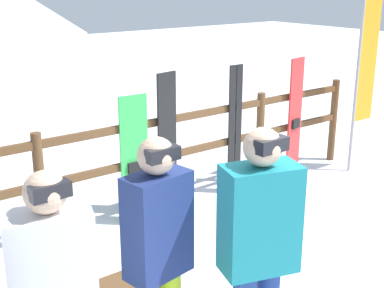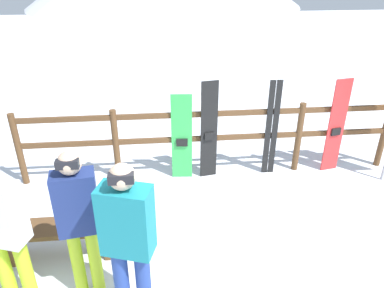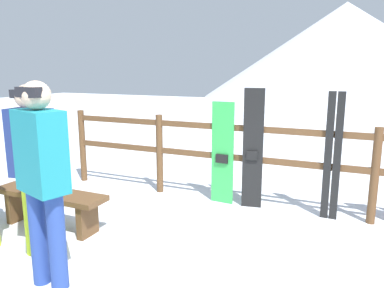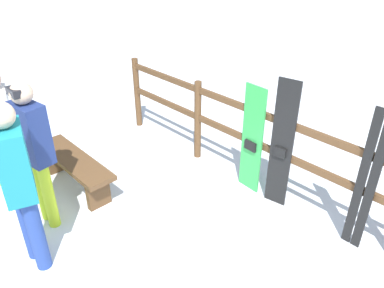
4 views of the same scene
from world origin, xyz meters
name	(u,v)px [view 3 (image 3 of 4)]	position (x,y,z in m)	size (l,w,h in m)	color
ground_plane	(193,280)	(0.00, 0.00, 0.00)	(40.00, 40.00, 0.00)	white
mountain_backdrop	(344,50)	(0.00, 24.01, 3.00)	(18.00, 18.00, 6.00)	silver
fence	(255,155)	(0.00, 2.01, 0.70)	(5.89, 0.10, 1.17)	brown
bench	(50,201)	(-1.97, 0.34, 0.33)	(1.43, 0.36, 0.44)	brown
person_teal	(42,172)	(-1.09, -0.57, 1.01)	(0.51, 0.38, 1.74)	navy
person_navy	(32,158)	(-1.58, -0.22, 1.00)	(0.43, 0.28, 1.69)	#B7D826
snowboard_green	(222,154)	(-0.44, 1.96, 0.70)	(0.32, 0.07, 1.40)	green
snowboard_black_stripe	(253,149)	(-0.02, 1.96, 0.79)	(0.26, 0.09, 1.59)	black
ski_pair_black	(333,157)	(0.97, 1.96, 0.79)	(0.20, 0.02, 1.58)	black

